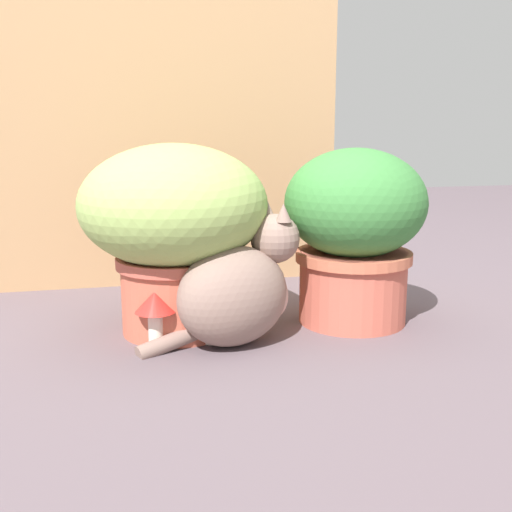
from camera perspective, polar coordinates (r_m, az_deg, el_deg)
ground_plane at (r=1.41m, az=-5.31°, el=-7.87°), size 6.00×6.00×0.00m
cardboard_backdrop at (r=1.87m, az=-8.69°, el=11.03°), size 1.05×0.03×0.90m
grass_planter at (r=1.43m, az=-7.45°, el=3.01°), size 0.42×0.42×0.43m
leafy_planter at (r=1.52m, az=8.91°, el=2.47°), size 0.34×0.34×0.42m
cat at (r=1.37m, az=-1.50°, el=-3.07°), size 0.39×0.25×0.32m
mushroom_ornament_red at (r=1.36m, az=-9.12°, el=-4.61°), size 0.09×0.09×0.13m
mushroom_ornament_pink at (r=1.38m, az=-4.16°, el=-4.18°), size 0.10×0.10×0.13m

